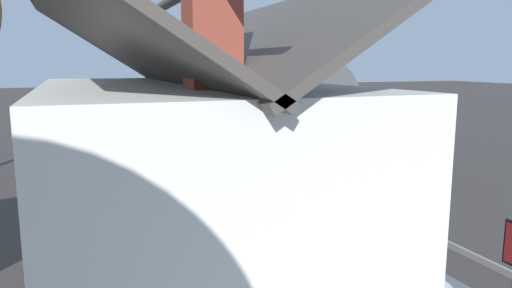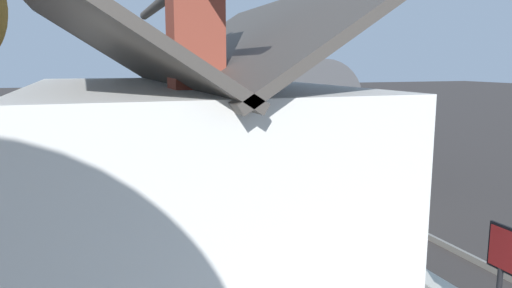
# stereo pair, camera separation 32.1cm
# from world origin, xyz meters

# --- Properties ---
(ground_plane) EXTENTS (160.00, 160.00, 0.00)m
(ground_plane) POSITION_xyz_m (0.00, 0.00, 0.00)
(ground_plane) COLOR #383330
(platform) EXTENTS (32.00, 5.27, 0.93)m
(platform) POSITION_xyz_m (0.00, 3.63, 0.47)
(platform) COLOR gray
(platform) RESTS_ON ground
(platform_edge_coping) EXTENTS (32.00, 0.36, 0.02)m
(platform_edge_coping) POSITION_xyz_m (0.00, 1.18, 0.94)
(platform_edge_coping) COLOR beige
(platform_edge_coping) RESTS_ON platform
(rail_near) EXTENTS (52.00, 0.08, 0.14)m
(rail_near) POSITION_xyz_m (0.00, -1.62, 0.07)
(rail_near) COLOR gray
(rail_near) RESTS_ON ground
(rail_far) EXTENTS (52.00, 0.08, 0.14)m
(rail_far) POSITION_xyz_m (0.00, -0.18, 0.07)
(rail_far) COLOR gray
(rail_far) RESTS_ON ground
(train) EXTENTS (11.12, 2.73, 4.32)m
(train) POSITION_xyz_m (6.00, -0.90, 2.22)
(train) COLOR black
(train) RESTS_ON ground
(station_building) EXTENTS (6.60, 4.04, 5.25)m
(station_building) POSITION_xyz_m (-5.88, 4.79, 2.54)
(station_building) COLOR white
(station_building) RESTS_ON platform
(bench_mid_platform) EXTENTS (1.41, 0.46, 0.88)m
(bench_mid_platform) POSITION_xyz_m (5.77, 3.30, 1.41)
(bench_mid_platform) COLOR brown
(bench_mid_platform) RESTS_ON platform
(bench_by_lamp) EXTENTS (1.41, 0.48, 0.88)m
(bench_by_lamp) POSITION_xyz_m (2.13, 3.08, 1.41)
(bench_by_lamp) COLOR brown
(bench_by_lamp) RESTS_ON platform
(bench_near_building) EXTENTS (1.42, 0.49, 0.88)m
(bench_near_building) POSITION_xyz_m (-0.40, 3.13, 1.41)
(bench_near_building) COLOR brown
(bench_near_building) RESTS_ON platform
(bench_platform_end) EXTENTS (1.42, 0.49, 0.88)m
(bench_platform_end) POSITION_xyz_m (8.75, 3.11, 1.41)
(bench_platform_end) COLOR brown
(bench_platform_end) RESTS_ON platform
(planter_edge_near) EXTENTS (0.98, 0.32, 0.61)m
(planter_edge_near) POSITION_xyz_m (11.12, 5.12, 1.22)
(planter_edge_near) COLOR teal
(planter_edge_near) RESTS_ON platform
(planter_bench_left) EXTENTS (0.61, 0.61, 0.77)m
(planter_bench_left) POSITION_xyz_m (8.08, 2.16, 1.36)
(planter_bench_left) COLOR teal
(planter_bench_left) RESTS_ON platform
(planter_corner_building) EXTENTS (0.54, 0.54, 0.76)m
(planter_corner_building) POSITION_xyz_m (0.25, 4.90, 1.35)
(planter_corner_building) COLOR gray
(planter_corner_building) RESTS_ON platform
(planter_under_sign) EXTENTS (0.76, 0.32, 0.60)m
(planter_under_sign) POSITION_xyz_m (7.10, 4.97, 1.22)
(planter_under_sign) COLOR gray
(planter_under_sign) RESTS_ON platform
(planter_bench_right) EXTENTS (0.96, 0.32, 0.65)m
(planter_bench_right) POSITION_xyz_m (1.76, 1.62, 1.24)
(planter_bench_right) COLOR gray
(planter_bench_right) RESTS_ON platform
(planter_by_door) EXTENTS (0.56, 0.56, 0.81)m
(planter_by_door) POSITION_xyz_m (2.08, 5.31, 1.33)
(planter_by_door) COLOR black
(planter_by_door) RESTS_ON platform
(lamp_post_platform) EXTENTS (0.32, 0.50, 3.48)m
(lamp_post_platform) POSITION_xyz_m (3.82, 2.10, 3.38)
(lamp_post_platform) COLOR black
(lamp_post_platform) RESTS_ON platform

